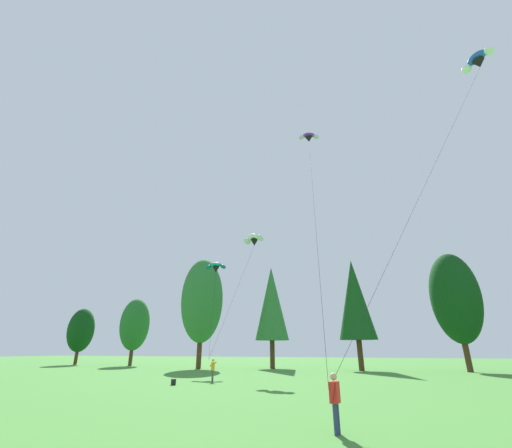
# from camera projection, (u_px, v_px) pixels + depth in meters

# --- Properties ---
(treeline_tree_a) EXTENTS (4.24, 4.24, 9.04)m
(treeline_tree_a) POSITION_uv_depth(u_px,v_px,m) (81.00, 330.00, 56.90)
(treeline_tree_a) COLOR #472D19
(treeline_tree_a) RESTS_ON ground_plane
(treeline_tree_b) EXTENTS (4.55, 4.55, 10.19)m
(treeline_tree_b) POSITION_uv_depth(u_px,v_px,m) (135.00, 324.00, 53.59)
(treeline_tree_b) COLOR #472D19
(treeline_tree_b) RESTS_ON ground_plane
(treeline_tree_c) EXTENTS (5.78, 5.78, 14.76)m
(treeline_tree_c) POSITION_uv_depth(u_px,v_px,m) (202.00, 300.00, 47.01)
(treeline_tree_c) COLOR #472D19
(treeline_tree_c) RESTS_ON ground_plane
(treeline_tree_d) EXTENTS (4.61, 4.61, 13.67)m
(treeline_tree_d) POSITION_uv_depth(u_px,v_px,m) (272.00, 303.00, 47.17)
(treeline_tree_d) COLOR #472D19
(treeline_tree_d) RESTS_ON ground_plane
(treeline_tree_e) EXTENTS (4.55, 4.55, 13.42)m
(treeline_tree_e) POSITION_uv_depth(u_px,v_px,m) (355.00, 299.00, 42.33)
(treeline_tree_e) COLOR #472D19
(treeline_tree_e) RESTS_ON ground_plane
(treeline_tree_f) EXTENTS (5.47, 5.47, 13.58)m
(treeline_tree_f) POSITION_uv_depth(u_px,v_px,m) (455.00, 297.00, 39.95)
(treeline_tree_f) COLOR #472D19
(treeline_tree_f) RESTS_ON ground_plane
(kite_flyer_near) EXTENTS (0.74, 0.75, 1.69)m
(kite_flyer_near) POSITION_uv_depth(u_px,v_px,m) (213.00, 368.00, 26.21)
(kite_flyer_near) COLOR #4C4C51
(kite_flyer_near) RESTS_ON ground_plane
(kite_flyer_mid) EXTENTS (0.31, 0.59, 1.69)m
(kite_flyer_mid) POSITION_uv_depth(u_px,v_px,m) (335.00, 398.00, 10.21)
(kite_flyer_mid) COLOR navy
(kite_flyer_mid) RESTS_ON ground_plane
(parafoil_kite_high_teal) EXTENTS (6.60, 12.08, 11.06)m
(parafoil_kite_high_teal) POSITION_uv_depth(u_px,v_px,m) (216.00, 267.00, 41.77)
(parafoil_kite_high_teal) COLOR teal
(parafoil_kite_mid_purple) EXTENTS (4.17, 21.44, 24.58)m
(parafoil_kite_mid_purple) POSITION_uv_depth(u_px,v_px,m) (309.00, 138.00, 38.14)
(parafoil_kite_mid_purple) COLOR purple
(parafoil_kite_far_white) EXTENTS (2.85, 9.55, 13.35)m
(parafoil_kite_far_white) POSITION_uv_depth(u_px,v_px,m) (254.00, 240.00, 38.27)
(parafoil_kite_far_white) COLOR white
(parafoil_kite_low_blue_white) EXTENTS (13.91, 16.50, 25.24)m
(parafoil_kite_low_blue_white) POSITION_uv_depth(u_px,v_px,m) (478.00, 61.00, 28.66)
(parafoil_kite_low_blue_white) COLOR blue
(backpack) EXTENTS (0.40, 0.38, 0.40)m
(backpack) POSITION_uv_depth(u_px,v_px,m) (173.00, 382.00, 23.70)
(backpack) COLOR black
(backpack) RESTS_ON ground_plane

